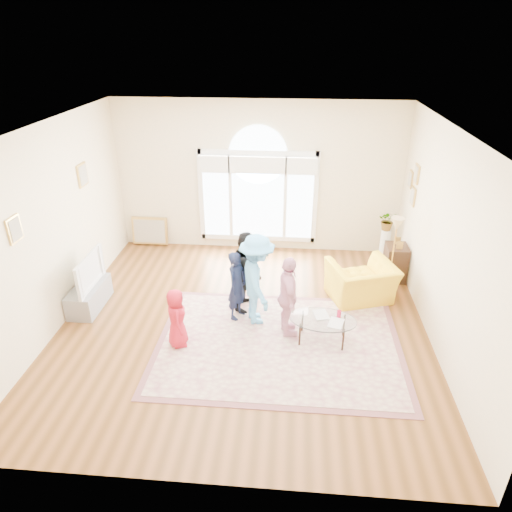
# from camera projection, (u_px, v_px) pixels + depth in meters

# --- Properties ---
(ground) EXTENTS (6.00, 6.00, 0.00)m
(ground) POSITION_uv_depth(u_px,v_px,m) (243.00, 324.00, 7.62)
(ground) COLOR #533313
(ground) RESTS_ON ground
(room_shell) EXTENTS (6.00, 6.00, 6.00)m
(room_shell) POSITION_uv_depth(u_px,v_px,m) (258.00, 182.00, 9.43)
(room_shell) COLOR beige
(room_shell) RESTS_ON ground
(area_rug) EXTENTS (3.60, 2.60, 0.02)m
(area_rug) POSITION_uv_depth(u_px,v_px,m) (279.00, 343.00, 7.13)
(area_rug) COLOR beige
(area_rug) RESTS_ON ground
(rug_border) EXTENTS (3.80, 2.80, 0.01)m
(rug_border) POSITION_uv_depth(u_px,v_px,m) (279.00, 344.00, 7.13)
(rug_border) COLOR #7F4B50
(rug_border) RESTS_ON ground
(tv_console) EXTENTS (0.45, 1.00, 0.42)m
(tv_console) POSITION_uv_depth(u_px,v_px,m) (89.00, 296.00, 8.00)
(tv_console) COLOR gray
(tv_console) RESTS_ON ground
(television) EXTENTS (0.17, 1.03, 0.59)m
(television) POSITION_uv_depth(u_px,v_px,m) (85.00, 271.00, 7.77)
(television) COLOR black
(television) RESTS_ON tv_console
(coffee_table) EXTENTS (1.10, 0.77, 0.54)m
(coffee_table) POSITION_uv_depth(u_px,v_px,m) (323.00, 320.00, 7.03)
(coffee_table) COLOR silver
(coffee_table) RESTS_ON ground
(armchair) EXTENTS (1.33, 1.25, 0.71)m
(armchair) POSITION_uv_depth(u_px,v_px,m) (361.00, 282.00, 8.17)
(armchair) COLOR yellow
(armchair) RESTS_ON ground
(side_cabinet) EXTENTS (0.40, 0.50, 0.70)m
(side_cabinet) POSITION_uv_depth(u_px,v_px,m) (395.00, 262.00, 8.85)
(side_cabinet) COLOR black
(side_cabinet) RESTS_ON ground
(floor_lamp) EXTENTS (0.28, 0.28, 1.51)m
(floor_lamp) POSITION_uv_depth(u_px,v_px,m) (396.00, 230.00, 7.92)
(floor_lamp) COLOR black
(floor_lamp) RESTS_ON ground
(plant_pedestal) EXTENTS (0.20, 0.20, 0.70)m
(plant_pedestal) POSITION_uv_depth(u_px,v_px,m) (385.00, 245.00, 9.54)
(plant_pedestal) COLOR white
(plant_pedestal) RESTS_ON ground
(potted_plant) EXTENTS (0.41, 0.37, 0.42)m
(potted_plant) POSITION_uv_depth(u_px,v_px,m) (388.00, 221.00, 9.29)
(potted_plant) COLOR #33722D
(potted_plant) RESTS_ON plant_pedestal
(leaning_picture) EXTENTS (0.80, 0.14, 0.62)m
(leaning_picture) POSITION_uv_depth(u_px,v_px,m) (152.00, 245.00, 10.38)
(leaning_picture) COLOR tan
(leaning_picture) RESTS_ON ground
(child_red) EXTENTS (0.42, 0.53, 0.96)m
(child_red) POSITION_uv_depth(u_px,v_px,m) (177.00, 318.00, 6.90)
(child_red) COLOR #B31829
(child_red) RESTS_ON area_rug
(child_navy) EXTENTS (0.45, 0.52, 1.20)m
(child_navy) POSITION_uv_depth(u_px,v_px,m) (237.00, 286.00, 7.53)
(child_navy) COLOR #141A34
(child_navy) RESTS_ON area_rug
(child_black) EXTENTS (0.66, 0.77, 1.40)m
(child_black) POSITION_uv_depth(u_px,v_px,m) (248.00, 270.00, 7.79)
(child_black) COLOR black
(child_black) RESTS_ON area_rug
(child_pink) EXTENTS (0.48, 0.84, 1.35)m
(child_pink) POSITION_uv_depth(u_px,v_px,m) (288.00, 297.00, 7.07)
(child_pink) COLOR #E89EBB
(child_pink) RESTS_ON area_rug
(child_blue) EXTENTS (0.85, 1.13, 1.55)m
(child_blue) POSITION_uv_depth(u_px,v_px,m) (257.00, 280.00, 7.35)
(child_blue) COLOR #57B0F0
(child_blue) RESTS_ON area_rug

